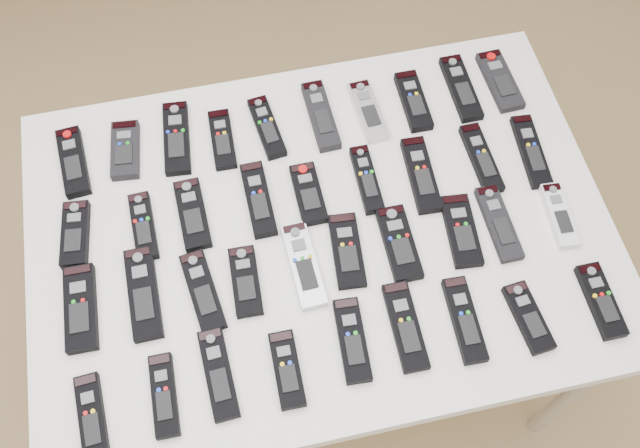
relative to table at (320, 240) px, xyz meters
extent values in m
plane|color=#997F4E|center=(-0.14, 0.12, -0.72)|extent=(4.00, 4.00, 0.00)
cube|color=white|center=(0.00, 0.00, 0.04)|extent=(1.25, 0.88, 0.04)
cylinder|color=beige|center=(0.56, -0.38, -0.35)|extent=(0.04, 0.04, 0.74)
cylinder|color=beige|center=(-0.56, 0.38, -0.35)|extent=(0.04, 0.04, 0.74)
cylinder|color=beige|center=(0.56, 0.38, -0.35)|extent=(0.04, 0.04, 0.74)
cube|color=black|center=(-0.51, 0.28, 0.07)|extent=(0.07, 0.18, 0.02)
cube|color=black|center=(-0.39, 0.28, 0.07)|extent=(0.08, 0.15, 0.02)
cube|color=black|center=(-0.27, 0.29, 0.07)|extent=(0.07, 0.20, 0.02)
cube|color=black|center=(-0.17, 0.27, 0.07)|extent=(0.05, 0.16, 0.02)
cube|color=black|center=(-0.07, 0.28, 0.07)|extent=(0.07, 0.17, 0.02)
cube|color=black|center=(0.06, 0.28, 0.07)|extent=(0.06, 0.19, 0.02)
cube|color=#B7B7BC|center=(0.17, 0.27, 0.07)|extent=(0.06, 0.17, 0.02)
cube|color=black|center=(0.29, 0.28, 0.07)|extent=(0.05, 0.17, 0.02)
cube|color=black|center=(0.41, 0.29, 0.07)|extent=(0.05, 0.19, 0.02)
cube|color=black|center=(0.51, 0.29, 0.07)|extent=(0.07, 0.18, 0.02)
cube|color=black|center=(-0.51, 0.09, 0.07)|extent=(0.07, 0.16, 0.02)
cube|color=black|center=(-0.37, 0.08, 0.07)|extent=(0.05, 0.16, 0.02)
cube|color=black|center=(-0.26, 0.09, 0.07)|extent=(0.06, 0.17, 0.02)
cube|color=black|center=(-0.12, 0.09, 0.07)|extent=(0.05, 0.18, 0.02)
cube|color=black|center=(-0.01, 0.08, 0.07)|extent=(0.06, 0.15, 0.02)
cube|color=black|center=(0.13, 0.09, 0.07)|extent=(0.04, 0.17, 0.02)
cube|color=black|center=(0.25, 0.08, 0.07)|extent=(0.06, 0.19, 0.02)
cube|color=black|center=(0.39, 0.09, 0.07)|extent=(0.05, 0.18, 0.02)
cube|color=black|center=(0.51, 0.09, 0.07)|extent=(0.06, 0.19, 0.02)
cube|color=black|center=(-0.51, -0.08, 0.07)|extent=(0.07, 0.19, 0.02)
cube|color=black|center=(-0.39, -0.08, 0.07)|extent=(0.06, 0.20, 0.02)
cube|color=black|center=(-0.27, -0.10, 0.07)|extent=(0.08, 0.18, 0.02)
cube|color=black|center=(-0.18, -0.09, 0.07)|extent=(0.06, 0.15, 0.02)
cube|color=#B7B7BC|center=(-0.05, -0.08, 0.07)|extent=(0.06, 0.20, 0.02)
cube|color=black|center=(0.04, -0.07, 0.07)|extent=(0.07, 0.17, 0.02)
cube|color=black|center=(0.15, -0.08, 0.07)|extent=(0.06, 0.17, 0.02)
cube|color=black|center=(0.29, -0.08, 0.07)|extent=(0.08, 0.17, 0.02)
cube|color=black|center=(0.38, -0.08, 0.07)|extent=(0.05, 0.18, 0.02)
cube|color=silver|center=(0.51, -0.09, 0.07)|extent=(0.05, 0.16, 0.02)
cube|color=black|center=(-0.51, -0.31, 0.07)|extent=(0.06, 0.17, 0.02)
cube|color=black|center=(-0.37, -0.29, 0.07)|extent=(0.05, 0.16, 0.02)
cube|color=black|center=(-0.26, -0.27, 0.07)|extent=(0.06, 0.18, 0.02)
cube|color=black|center=(-0.13, -0.29, 0.07)|extent=(0.05, 0.15, 0.02)
cube|color=black|center=(0.01, -0.26, 0.07)|extent=(0.06, 0.17, 0.02)
cube|color=black|center=(0.12, -0.26, 0.07)|extent=(0.06, 0.19, 0.02)
cube|color=black|center=(0.24, -0.27, 0.07)|extent=(0.05, 0.18, 0.02)
cube|color=black|center=(0.36, -0.29, 0.07)|extent=(0.06, 0.15, 0.02)
cube|color=black|center=(0.52, -0.29, 0.07)|extent=(0.05, 0.16, 0.02)
camera|label=1|loc=(-0.15, -0.70, 1.42)|focal=40.00mm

